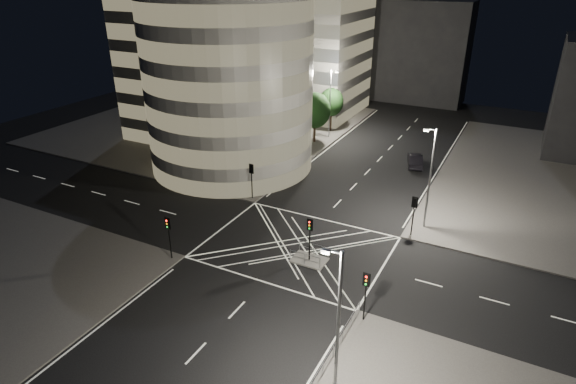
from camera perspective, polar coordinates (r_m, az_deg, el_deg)
The scene contains 24 objects.
ground at distance 44.27m, azimuth 0.99°, elevation -6.55°, with size 120.00×120.00×0.00m, color black.
sidewalk_far_left at distance 79.46m, azimuth -9.22°, elevation 7.88°, with size 42.00×42.00×0.15m, color #4F4C4A.
central_island at distance 42.37m, azimuth 2.52°, elevation -8.06°, with size 3.00×2.00×0.15m, color slate.
office_tower_curved at distance 65.32m, azimuth -8.28°, elevation 15.58°, with size 30.00×29.00×27.20m.
office_block_rear at distance 85.92m, azimuth 0.34°, elevation 17.07°, with size 24.00×16.00×22.00m, color gray.
building_far_end at distance 95.15m, azimuth 15.08°, elevation 15.74°, with size 18.00×8.00×18.00m, color black.
tree_a at distance 53.90m, azimuth -4.74°, elevation 5.11°, with size 4.30×4.30×7.19m.
tree_b at distance 58.62m, azimuth -1.66°, elevation 7.38°, with size 4.53×4.53×7.83m.
tree_c at distance 63.93m, azimuth 0.97°, elevation 8.17°, with size 3.76×3.76×6.60m.
tree_d at distance 69.08m, azimuth 3.22°, elevation 9.62°, with size 4.43×4.43×7.20m.
tree_e at distance 74.47m, azimuth 5.15°, elevation 10.55°, with size 3.73×3.73×6.60m.
traffic_signal_fl at distance 52.04m, azimuth -4.34°, elevation 2.07°, with size 0.55×0.22×4.00m.
traffic_signal_nl at distance 42.30m, azimuth -13.97°, elevation -4.43°, with size 0.55×0.22×4.00m.
traffic_signal_fr at distance 46.09m, azimuth 14.71°, elevation -1.94°, with size 0.55×0.22×4.00m.
traffic_signal_nr at distance 34.71m, azimuth 9.22°, elevation -11.14°, with size 0.55×0.22×4.00m.
traffic_signal_island at distance 40.88m, azimuth 2.60°, elevation -4.73°, with size 0.55×0.22×4.00m.
street_lamp_left_near at distance 55.59m, azimuth -2.20°, elevation 6.55°, with size 1.25×0.25×10.00m.
street_lamp_left_far at distance 71.15m, azimuth 5.04°, elevation 10.65°, with size 1.25×0.25×10.00m.
street_lamp_right_far at distance 46.88m, azimuth 16.46°, elevation 1.86°, with size 1.25×0.25×10.00m.
street_lamp_right_near at distance 27.54m, azimuth 5.87°, elevation -15.11°, with size 1.25×0.25×10.00m.
railing_near_right at distance 32.37m, azimuth 4.80°, elevation -19.18°, with size 0.06×11.70×1.10m, color slate.
railing_island_south at distance 41.34m, azimuth 2.01°, elevation -7.95°, with size 2.80×0.06×1.10m, color slate.
railing_island_north at distance 42.72m, azimuth 3.05°, elevation -6.77°, with size 2.80×0.06×1.10m, color slate.
sedan at distance 63.74m, azimuth 14.82°, elevation 3.67°, with size 1.71×4.90×1.61m, color black.
Camera 1 is at (16.60, -33.79, 23.30)m, focal length 30.00 mm.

